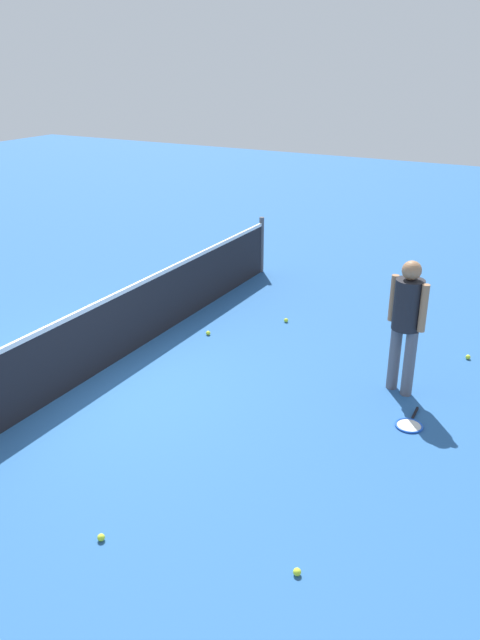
{
  "coord_description": "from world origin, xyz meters",
  "views": [
    {
      "loc": [
        -5.35,
        -5.18,
        3.88
      ],
      "look_at": [
        0.82,
        -1.81,
        0.9
      ],
      "focal_mm": 35.23,
      "sensor_mm": 36.0,
      "label": 1
    }
  ],
  "objects_px": {
    "tennis_ball_near_player": "(297,572)",
    "tennis_ball_baseline": "(101,537)",
    "player_near_side": "(407,316)",
    "tennis_racket_near_player": "(410,424)",
    "tennis_ball_midcourt": "(208,333)",
    "tennis_ball_stray_left": "(286,320)",
    "tennis_ball_by_net": "(468,357)"
  },
  "relations": [
    {
      "from": "tennis_ball_near_player",
      "to": "tennis_ball_baseline",
      "type": "height_order",
      "value": "same"
    },
    {
      "from": "player_near_side",
      "to": "tennis_racket_near_player",
      "type": "relative_size",
      "value": 2.9
    },
    {
      "from": "player_near_side",
      "to": "tennis_racket_near_player",
      "type": "bearing_deg",
      "value": -155.55
    },
    {
      "from": "tennis_ball_midcourt",
      "to": "tennis_ball_stray_left",
      "type": "bearing_deg",
      "value": -39.2
    },
    {
      "from": "tennis_ball_near_player",
      "to": "tennis_ball_stray_left",
      "type": "bearing_deg",
      "value": 25.72
    },
    {
      "from": "tennis_ball_stray_left",
      "to": "tennis_ball_midcourt",
      "type": "bearing_deg",
      "value": 140.8
    },
    {
      "from": "tennis_ball_baseline",
      "to": "tennis_ball_midcourt",
      "type": "bearing_deg",
      "value": 19.1
    },
    {
      "from": "tennis_ball_by_net",
      "to": "tennis_ball_baseline",
      "type": "height_order",
      "value": "same"
    },
    {
      "from": "tennis_ball_baseline",
      "to": "tennis_ball_stray_left",
      "type": "height_order",
      "value": "same"
    },
    {
      "from": "tennis_ball_near_player",
      "to": "tennis_ball_by_net",
      "type": "xyz_separation_m",
      "value": [
        4.72,
        -0.49,
        0.0
      ]
    },
    {
      "from": "tennis_ball_midcourt",
      "to": "tennis_racket_near_player",
      "type": "bearing_deg",
      "value": -107.36
    },
    {
      "from": "tennis_racket_near_player",
      "to": "tennis_ball_baseline",
      "type": "height_order",
      "value": "tennis_ball_baseline"
    },
    {
      "from": "player_near_side",
      "to": "tennis_ball_near_player",
      "type": "relative_size",
      "value": 25.76
    },
    {
      "from": "tennis_racket_near_player",
      "to": "tennis_ball_stray_left",
      "type": "distance_m",
      "value": 3.21
    },
    {
      "from": "player_near_side",
      "to": "tennis_racket_near_player",
      "type": "distance_m",
      "value": 1.28
    },
    {
      "from": "tennis_racket_near_player",
      "to": "tennis_ball_stray_left",
      "type": "height_order",
      "value": "tennis_ball_stray_left"
    },
    {
      "from": "player_near_side",
      "to": "tennis_ball_baseline",
      "type": "bearing_deg",
      "value": 158.14
    },
    {
      "from": "tennis_racket_near_player",
      "to": "tennis_ball_stray_left",
      "type": "xyz_separation_m",
      "value": [
        2.04,
        2.48,
        0.02
      ]
    },
    {
      "from": "player_near_side",
      "to": "tennis_ball_stray_left",
      "type": "bearing_deg",
      "value": 58.63
    },
    {
      "from": "player_near_side",
      "to": "tennis_ball_by_net",
      "type": "xyz_separation_m",
      "value": [
        1.33,
        -0.6,
        -0.98
      ]
    },
    {
      "from": "player_near_side",
      "to": "tennis_ball_near_player",
      "type": "xyz_separation_m",
      "value": [
        -3.38,
        -0.11,
        -0.98
      ]
    },
    {
      "from": "tennis_ball_baseline",
      "to": "tennis_ball_near_player",
      "type": "bearing_deg",
      "value": -74.66
    },
    {
      "from": "tennis_ball_by_net",
      "to": "tennis_ball_baseline",
      "type": "xyz_separation_m",
      "value": [
        -5.17,
        2.14,
        0.0
      ]
    },
    {
      "from": "player_near_side",
      "to": "tennis_ball_baseline",
      "type": "distance_m",
      "value": 4.25
    },
    {
      "from": "tennis_racket_near_player",
      "to": "tennis_ball_by_net",
      "type": "relative_size",
      "value": 8.88
    },
    {
      "from": "tennis_racket_near_player",
      "to": "tennis_ball_midcourt",
      "type": "bearing_deg",
      "value": 72.64
    },
    {
      "from": "player_near_side",
      "to": "tennis_ball_stray_left",
      "type": "xyz_separation_m",
      "value": [
        1.31,
        2.15,
        -0.98
      ]
    },
    {
      "from": "player_near_side",
      "to": "tennis_racket_near_player",
      "type": "xyz_separation_m",
      "value": [
        -0.73,
        -0.33,
        -1.0
      ]
    },
    {
      "from": "tennis_ball_near_player",
      "to": "tennis_racket_near_player",
      "type": "bearing_deg",
      "value": -4.76
    },
    {
      "from": "tennis_ball_by_net",
      "to": "tennis_ball_midcourt",
      "type": "xyz_separation_m",
      "value": [
        -1.03,
        3.57,
        0.0
      ]
    },
    {
      "from": "tennis_racket_near_player",
      "to": "tennis_ball_near_player",
      "type": "xyz_separation_m",
      "value": [
        -2.66,
        0.22,
        0.02
      ]
    },
    {
      "from": "tennis_ball_near_player",
      "to": "tennis_ball_stray_left",
      "type": "relative_size",
      "value": 1.0
    }
  ]
}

